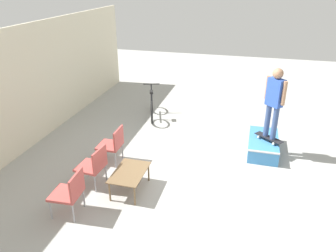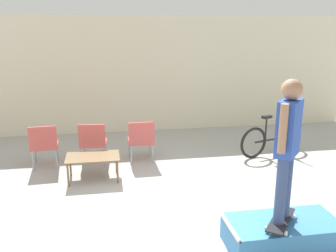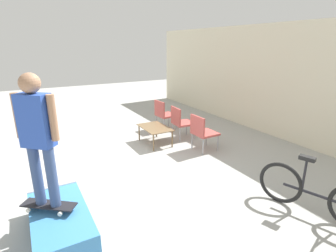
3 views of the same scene
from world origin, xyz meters
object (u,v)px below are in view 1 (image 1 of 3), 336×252
at_px(skate_ramp_box, 263,145).
at_px(bicycle, 152,106).
at_px(patio_chair_center, 94,164).
at_px(patio_chair_right, 113,143).
at_px(person_skater, 274,98).
at_px(skateboard_on_ramp, 269,138).
at_px(patio_chair_left, 70,191).
at_px(coffee_table, 130,174).

bearing_deg(skate_ramp_box, bicycle, 67.33).
height_order(patio_chair_center, patio_chair_right, same).
relative_size(person_skater, patio_chair_right, 1.95).
xyz_separation_m(skate_ramp_box, bicycle, (1.40, 3.36, 0.19)).
height_order(skate_ramp_box, skateboard_on_ramp, skateboard_on_ramp).
xyz_separation_m(patio_chair_left, patio_chair_right, (1.91, -0.00, 0.00)).
bearing_deg(patio_chair_left, skate_ramp_box, 130.95).
distance_m(person_skater, patio_chair_left, 4.89).
height_order(coffee_table, patio_chair_left, patio_chair_left).
relative_size(coffee_table, patio_chair_right, 1.09).
bearing_deg(patio_chair_left, person_skater, 129.29).
bearing_deg(skateboard_on_ramp, patio_chair_center, 72.34).
height_order(person_skater, patio_chair_center, person_skater).
height_order(patio_chair_left, patio_chair_right, same).
distance_m(patio_chair_left, patio_chair_center, 0.94).
bearing_deg(person_skater, coffee_table, 82.34).
bearing_deg(patio_chair_left, coffee_table, 137.17).
bearing_deg(person_skater, patio_chair_left, 85.03).
distance_m(skate_ramp_box, patio_chair_left, 4.79).
distance_m(coffee_table, bicycle, 3.88).
xyz_separation_m(person_skater, patio_chair_left, (-3.26, 3.51, -0.96)).
height_order(skate_ramp_box, patio_chair_center, patio_chair_center).
height_order(patio_chair_left, patio_chair_center, same).
bearing_deg(patio_chair_center, coffee_table, 94.97).
height_order(skateboard_on_ramp, patio_chair_right, patio_chair_right).
bearing_deg(patio_chair_center, skate_ramp_box, 129.76).
bearing_deg(patio_chair_right, patio_chair_left, -0.79).
relative_size(person_skater, patio_chair_left, 1.95).
bearing_deg(skate_ramp_box, skateboard_on_ramp, -131.01).
xyz_separation_m(person_skater, patio_chair_right, (-1.35, 3.51, -0.96)).
bearing_deg(patio_chair_right, person_skater, 110.30).
height_order(skate_ramp_box, person_skater, person_skater).
relative_size(skateboard_on_ramp, bicycle, 0.42).
bearing_deg(bicycle, person_skater, -131.25).
bearing_deg(person_skater, bicycle, 18.76).
relative_size(skateboard_on_ramp, person_skater, 0.40).
height_order(skate_ramp_box, coffee_table, coffee_table).
bearing_deg(bicycle, patio_chair_center, 161.45).
bearing_deg(coffee_table, patio_chair_center, 90.51).
bearing_deg(person_skater, patio_chair_right, 63.19).
xyz_separation_m(skate_ramp_box, patio_chair_center, (-2.41, 3.40, 0.32)).
height_order(skate_ramp_box, patio_chair_right, patio_chair_right).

